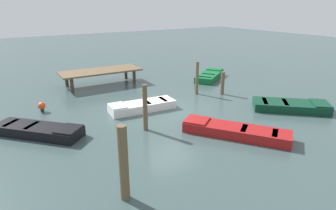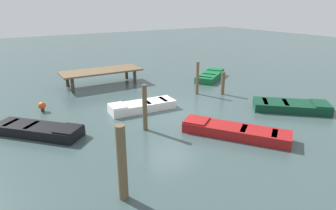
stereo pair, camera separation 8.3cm
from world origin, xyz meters
name	(u,v)px [view 1 (the left image)]	position (x,y,z in m)	size (l,w,h in m)	color
ground_plane	(168,112)	(0.00, 0.00, 0.00)	(80.00, 80.00, 0.00)	#384C4C
dock_segment	(101,72)	(-0.93, 6.49, 0.84)	(5.07, 2.15, 0.95)	brown
rowboat_white	(142,106)	(-0.95, 0.89, 0.22)	(3.31, 1.36, 0.46)	silver
rowboat_red	(235,131)	(0.76, -3.68, 0.22)	(3.17, 3.98, 0.46)	maroon
rowboat_green	(210,76)	(5.96, 3.90, 0.22)	(3.39, 2.78, 0.46)	#0F602D
rowboat_dark_green	(291,106)	(5.22, -3.04, 0.22)	(3.47, 3.38, 0.46)	#0C3823
rowboat_black	(39,130)	(-5.73, 0.56, 0.22)	(3.19, 3.37, 0.46)	black
mooring_piling_near_left	(145,108)	(-1.91, -1.26, 0.97)	(0.19, 0.19, 1.93)	brown
mooring_piling_far_left	(222,83)	(4.20, 0.76, 0.65)	(0.21, 0.21, 1.31)	brown
mooring_piling_mid_left	(124,163)	(-4.52, -4.90, 1.06)	(0.26, 0.26, 2.12)	brown
mooring_piling_near_right	(197,78)	(2.99, 1.59, 0.94)	(0.18, 0.18, 1.88)	brown
marker_buoy	(42,106)	(-5.11, 3.31, 0.29)	(0.36, 0.36, 0.48)	#262626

